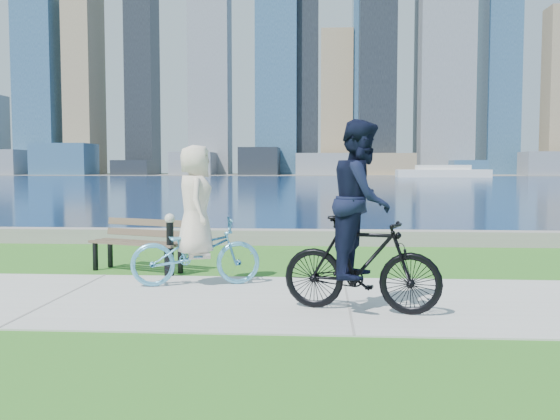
# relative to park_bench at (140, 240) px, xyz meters

# --- Properties ---
(ground) EXTENTS (320.00, 320.00, 0.00)m
(ground) POSITION_rel_park_bench_xyz_m (3.55, -2.30, -0.55)
(ground) COLOR #27651A
(ground) RESTS_ON ground
(concrete_path) EXTENTS (80.00, 3.50, 0.02)m
(concrete_path) POSITION_rel_park_bench_xyz_m (3.55, -2.30, -0.54)
(concrete_path) COLOR #A9AAA4
(concrete_path) RESTS_ON ground
(seawall) EXTENTS (90.00, 0.50, 0.35)m
(seawall) POSITION_rel_park_bench_xyz_m (3.55, 3.90, -0.38)
(seawall) COLOR gray
(seawall) RESTS_ON ground
(bay_water) EXTENTS (320.00, 131.00, 0.01)m
(bay_water) POSITION_rel_park_bench_xyz_m (3.55, 69.70, -0.55)
(bay_water) COLOR #0B224A
(bay_water) RESTS_ON ground
(far_shore) EXTENTS (320.00, 30.00, 0.12)m
(far_shore) POSITION_rel_park_bench_xyz_m (3.55, 127.70, -0.49)
(far_shore) COLOR slate
(far_shore) RESTS_ON ground
(city_skyline) EXTENTS (179.23, 23.58, 76.00)m
(city_skyline) POSITION_rel_park_bench_xyz_m (5.71, 126.94, 23.69)
(city_skyline) COLOR #887253
(city_skyline) RESTS_ON ground
(ferry_far) EXTENTS (15.47, 4.42, 2.10)m
(ferry_far) POSITION_rel_park_bench_xyz_m (23.50, 96.85, 0.32)
(ferry_far) COLOR silver
(ferry_far) RESTS_ON ground
(park_bench) EXTENTS (1.85, 1.19, 0.91)m
(park_bench) POSITION_rel_park_bench_xyz_m (0.00, 0.00, 0.00)
(park_bench) COLOR black
(park_bench) RESTS_ON ground
(bollard_lamp) EXTENTS (0.17, 0.17, 1.06)m
(bollard_lamp) POSITION_rel_park_bench_xyz_m (0.66, -0.54, 0.06)
(bollard_lamp) COLOR black
(bollard_lamp) RESTS_ON ground
(cyclist_woman) EXTENTS (1.14, 2.08, 2.15)m
(cyclist_woman) POSITION_rel_park_bench_xyz_m (1.26, -1.33, 0.26)
(cyclist_woman) COLOR #58ACD6
(cyclist_woman) RESTS_ON ground
(cyclist_man) EXTENTS (1.06, 2.08, 2.40)m
(cyclist_man) POSITION_rel_park_bench_xyz_m (3.69, -2.92, 0.47)
(cyclist_man) COLOR black
(cyclist_man) RESTS_ON ground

